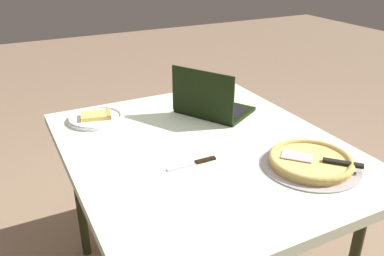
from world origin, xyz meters
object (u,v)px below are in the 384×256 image
Objects in this scene: pizza_tray at (311,161)px; table_knife at (197,163)px; dining_table at (204,157)px; laptop at (211,105)px; pizza_plate at (96,118)px.

pizza_tray is 1.83× the size of table_knife.
pizza_tray is at bearing 60.53° from table_knife.
table_knife is (0.12, -0.10, 0.06)m from dining_table.
dining_table is 3.12× the size of laptop.
dining_table is 0.58m from pizza_plate.
table_knife is (-0.22, -0.38, -0.02)m from pizza_tray.
pizza_tray reaches higher than table_knife.
laptop is 0.50m from table_knife.
pizza_plate is at bearing -157.67° from table_knife.
pizza_plate is 0.70× the size of pizza_tray.
laptop reaches higher than pizza_plate.
table_knife is at bearing -119.47° from pizza_tray.
laptop is at bearing 70.81° from pizza_plate.
pizza_tray reaches higher than pizza_plate.
pizza_plate reaches higher than dining_table.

